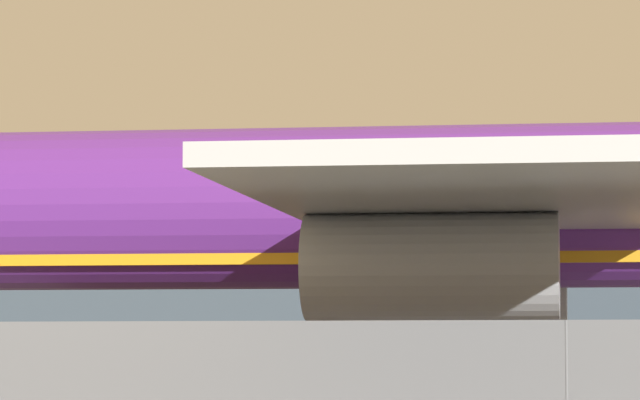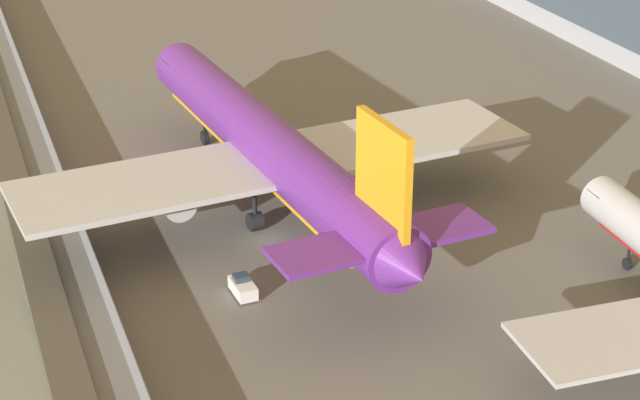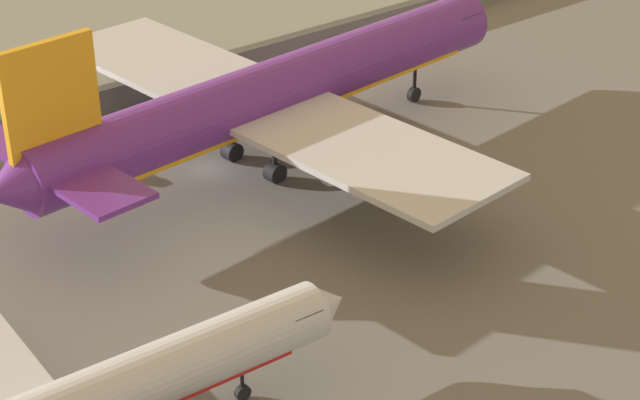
# 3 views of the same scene
# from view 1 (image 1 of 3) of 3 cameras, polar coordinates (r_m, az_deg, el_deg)

# --- Properties ---
(perimeter_fence) EXTENTS (280.00, 0.10, 2.68)m
(perimeter_fence) POSITION_cam_1_polar(r_m,az_deg,el_deg) (44.54, 7.53, -5.36)
(perimeter_fence) COLOR slate
(perimeter_fence) RESTS_ON ground
(cargo_jet_purple) EXTENTS (58.33, 50.21, 17.20)m
(cargo_jet_purple) POSITION_cam_1_polar(r_m,az_deg,el_deg) (63.65, 4.00, -0.41)
(cargo_jet_purple) COLOR #602889
(cargo_jet_purple) RESTS_ON ground
(terminal_building) EXTENTS (109.31, 18.81, 12.80)m
(terminal_building) POSITION_cam_1_polar(r_m,az_deg,el_deg) (130.66, 4.10, -2.58)
(terminal_building) COLOR #9EA3AD
(terminal_building) RESTS_ON ground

